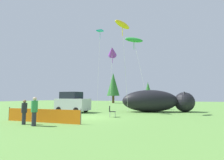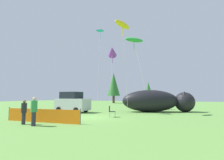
{
  "view_description": "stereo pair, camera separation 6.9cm",
  "coord_description": "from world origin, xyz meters",
  "px_view_note": "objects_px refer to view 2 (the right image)",
  "views": [
    {
      "loc": [
        7.51,
        -13.41,
        1.75
      ],
      "look_at": [
        0.08,
        4.62,
        3.65
      ],
      "focal_mm": 28.0,
      "sensor_mm": 36.0,
      "label": 1
    },
    {
      "loc": [
        7.57,
        -13.38,
        1.75
      ],
      "look_at": [
        0.08,
        4.62,
        3.65
      ],
      "focal_mm": 28.0,
      "sensor_mm": 36.0,
      "label": 2
    }
  ],
  "objects_px": {
    "kite_teal_diamond": "(100,33)",
    "kite_green_fish": "(134,40)",
    "parked_car": "(72,102)",
    "inflatable_cat": "(157,102)",
    "folding_chair": "(111,111)",
    "spectator_in_grey_shirt": "(34,110)",
    "kite_yellow_hero": "(122,25)",
    "kite_purple_delta": "(112,51)",
    "spectator_in_white_shirt": "(24,111)"
  },
  "relations": [
    {
      "from": "kite_purple_delta",
      "to": "spectator_in_grey_shirt",
      "type": "bearing_deg",
      "value": -97.5
    },
    {
      "from": "spectator_in_white_shirt",
      "to": "inflatable_cat",
      "type": "bearing_deg",
      "value": 63.0
    },
    {
      "from": "folding_chair",
      "to": "kite_yellow_hero",
      "type": "height_order",
      "value": "kite_yellow_hero"
    },
    {
      "from": "folding_chair",
      "to": "spectator_in_grey_shirt",
      "type": "distance_m",
      "value": 6.65
    },
    {
      "from": "spectator_in_white_shirt",
      "to": "kite_teal_diamond",
      "type": "bearing_deg",
      "value": 97.92
    },
    {
      "from": "parked_car",
      "to": "kite_purple_delta",
      "type": "distance_m",
      "value": 7.42
    },
    {
      "from": "spectator_in_grey_shirt",
      "to": "spectator_in_white_shirt",
      "type": "height_order",
      "value": "spectator_in_grey_shirt"
    },
    {
      "from": "parked_car",
      "to": "folding_chair",
      "type": "relative_size",
      "value": 4.27
    },
    {
      "from": "kite_green_fish",
      "to": "kite_yellow_hero",
      "type": "xyz_separation_m",
      "value": [
        -0.21,
        -3.98,
        0.51
      ]
    },
    {
      "from": "parked_car",
      "to": "kite_green_fish",
      "type": "bearing_deg",
      "value": 40.49
    },
    {
      "from": "parked_car",
      "to": "kite_teal_diamond",
      "type": "distance_m",
      "value": 12.28
    },
    {
      "from": "parked_car",
      "to": "kite_teal_diamond",
      "type": "height_order",
      "value": "kite_teal_diamond"
    },
    {
      "from": "kite_purple_delta",
      "to": "spectator_in_white_shirt",
      "type": "bearing_deg",
      "value": -103.89
    },
    {
      "from": "parked_car",
      "to": "spectator_in_grey_shirt",
      "type": "height_order",
      "value": "parked_car"
    },
    {
      "from": "kite_green_fish",
      "to": "kite_yellow_hero",
      "type": "bearing_deg",
      "value": -92.99
    },
    {
      "from": "inflatable_cat",
      "to": "kite_green_fish",
      "type": "bearing_deg",
      "value": 151.11
    },
    {
      "from": "parked_car",
      "to": "folding_chair",
      "type": "bearing_deg",
      "value": -19.92
    },
    {
      "from": "kite_yellow_hero",
      "to": "parked_car",
      "type": "bearing_deg",
      "value": -174.77
    },
    {
      "from": "parked_car",
      "to": "inflatable_cat",
      "type": "bearing_deg",
      "value": 29.39
    },
    {
      "from": "folding_chair",
      "to": "spectator_in_white_shirt",
      "type": "bearing_deg",
      "value": -137.74
    },
    {
      "from": "parked_car",
      "to": "inflatable_cat",
      "type": "xyz_separation_m",
      "value": [
        8.97,
        4.2,
        0.06
      ]
    },
    {
      "from": "folding_chair",
      "to": "kite_purple_delta",
      "type": "bearing_deg",
      "value": 94.41
    },
    {
      "from": "spectator_in_white_shirt",
      "to": "kite_purple_delta",
      "type": "xyz_separation_m",
      "value": [
        2.3,
        9.31,
        5.96
      ]
    },
    {
      "from": "folding_chair",
      "to": "spectator_in_grey_shirt",
      "type": "height_order",
      "value": "spectator_in_grey_shirt"
    },
    {
      "from": "inflatable_cat",
      "to": "spectator_in_white_shirt",
      "type": "distance_m",
      "value": 14.42
    },
    {
      "from": "kite_teal_diamond",
      "to": "kite_green_fish",
      "type": "bearing_deg",
      "value": -17.47
    },
    {
      "from": "kite_green_fish",
      "to": "kite_teal_diamond",
      "type": "relative_size",
      "value": 0.8
    },
    {
      "from": "parked_car",
      "to": "kite_purple_delta",
      "type": "xyz_separation_m",
      "value": [
        4.72,
        0.66,
        5.69
      ]
    },
    {
      "from": "parked_car",
      "to": "kite_teal_diamond",
      "type": "xyz_separation_m",
      "value": [
        0.33,
        6.37,
        10.5
      ]
    },
    {
      "from": "kite_purple_delta",
      "to": "kite_teal_diamond",
      "type": "relative_size",
      "value": 0.62
    },
    {
      "from": "parked_car",
      "to": "kite_green_fish",
      "type": "relative_size",
      "value": 0.42
    },
    {
      "from": "folding_chair",
      "to": "kite_green_fish",
      "type": "distance_m",
      "value": 11.2
    },
    {
      "from": "parked_car",
      "to": "folding_chair",
      "type": "distance_m",
      "value": 6.62
    },
    {
      "from": "folding_chair",
      "to": "spectator_in_grey_shirt",
      "type": "relative_size",
      "value": 0.55
    },
    {
      "from": "parked_car",
      "to": "spectator_in_white_shirt",
      "type": "bearing_deg",
      "value": -70.06
    },
    {
      "from": "kite_yellow_hero",
      "to": "folding_chair",
      "type": "bearing_deg",
      "value": -89.34
    },
    {
      "from": "folding_chair",
      "to": "kite_yellow_hero",
      "type": "distance_m",
      "value": 9.63
    },
    {
      "from": "spectator_in_white_shirt",
      "to": "kite_purple_delta",
      "type": "relative_size",
      "value": 0.21
    },
    {
      "from": "kite_teal_diamond",
      "to": "parked_car",
      "type": "bearing_deg",
      "value": -93.01
    },
    {
      "from": "kite_green_fish",
      "to": "kite_teal_diamond",
      "type": "height_order",
      "value": "kite_teal_diamond"
    },
    {
      "from": "kite_yellow_hero",
      "to": "spectator_in_white_shirt",
      "type": "bearing_deg",
      "value": -111.13
    },
    {
      "from": "parked_car",
      "to": "folding_chair",
      "type": "xyz_separation_m",
      "value": [
        6.01,
        -2.7,
        -0.56
      ]
    },
    {
      "from": "kite_yellow_hero",
      "to": "kite_green_fish",
      "type": "bearing_deg",
      "value": 87.01
    },
    {
      "from": "kite_green_fish",
      "to": "inflatable_cat",
      "type": "bearing_deg",
      "value": -6.66
    },
    {
      "from": "folding_chair",
      "to": "kite_teal_diamond",
      "type": "height_order",
      "value": "kite_teal_diamond"
    },
    {
      "from": "kite_green_fish",
      "to": "kite_teal_diamond",
      "type": "xyz_separation_m",
      "value": [
        -5.85,
        1.84,
        2.5
      ]
    },
    {
      "from": "kite_purple_delta",
      "to": "kite_teal_diamond",
      "type": "distance_m",
      "value": 8.66
    },
    {
      "from": "inflatable_cat",
      "to": "kite_green_fish",
      "type": "distance_m",
      "value": 8.41
    },
    {
      "from": "spectator_in_grey_shirt",
      "to": "spectator_in_white_shirt",
      "type": "relative_size",
      "value": 1.11
    },
    {
      "from": "spectator_in_grey_shirt",
      "to": "kite_yellow_hero",
      "type": "distance_m",
      "value": 13.02
    }
  ]
}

